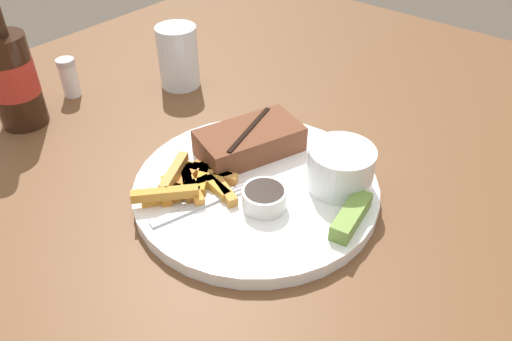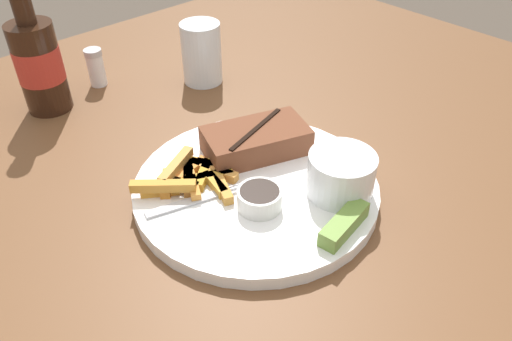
{
  "view_description": "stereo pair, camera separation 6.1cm",
  "coord_description": "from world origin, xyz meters",
  "px_view_note": "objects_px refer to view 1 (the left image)",
  "views": [
    {
      "loc": [
        -0.37,
        -0.31,
        1.18
      ],
      "look_at": [
        0.0,
        0.0,
        0.8
      ],
      "focal_mm": 35.0,
      "sensor_mm": 36.0,
      "label": 1
    },
    {
      "loc": [
        -0.33,
        -0.35,
        1.18
      ],
      "look_at": [
        0.0,
        0.0,
        0.8
      ],
      "focal_mm": 35.0,
      "sensor_mm": 36.0,
      "label": 2
    }
  ],
  "objects_px": {
    "beer_bottle": "(11,75)",
    "dinner_plate": "(256,188)",
    "drinking_glass": "(178,57)",
    "salt_shaker": "(70,77)",
    "dipping_sauce_cup": "(264,197)",
    "fork_utensil": "(198,206)",
    "steak_portion": "(250,141)",
    "pickle_spear": "(351,216)",
    "coleslaw_cup": "(341,166)"
  },
  "relations": [
    {
      "from": "dipping_sauce_cup",
      "to": "beer_bottle",
      "type": "distance_m",
      "value": 0.43
    },
    {
      "from": "dipping_sauce_cup",
      "to": "coleslaw_cup",
      "type": "bearing_deg",
      "value": -27.29
    },
    {
      "from": "drinking_glass",
      "to": "steak_portion",
      "type": "bearing_deg",
      "value": -111.81
    },
    {
      "from": "steak_portion",
      "to": "coleslaw_cup",
      "type": "xyz_separation_m",
      "value": [
        0.02,
        -0.13,
        0.01
      ]
    },
    {
      "from": "dinner_plate",
      "to": "salt_shaker",
      "type": "relative_size",
      "value": 4.75
    },
    {
      "from": "steak_portion",
      "to": "salt_shaker",
      "type": "bearing_deg",
      "value": 97.31
    },
    {
      "from": "dinner_plate",
      "to": "pickle_spear",
      "type": "bearing_deg",
      "value": -83.63
    },
    {
      "from": "coleslaw_cup",
      "to": "drinking_glass",
      "type": "distance_m",
      "value": 0.38
    },
    {
      "from": "dinner_plate",
      "to": "pickle_spear",
      "type": "relative_size",
      "value": 3.87
    },
    {
      "from": "coleslaw_cup",
      "to": "pickle_spear",
      "type": "relative_size",
      "value": 1.03
    },
    {
      "from": "steak_portion",
      "to": "fork_utensil",
      "type": "distance_m",
      "value": 0.13
    },
    {
      "from": "drinking_glass",
      "to": "salt_shaker",
      "type": "relative_size",
      "value": 1.6
    },
    {
      "from": "pickle_spear",
      "to": "salt_shaker",
      "type": "relative_size",
      "value": 1.23
    },
    {
      "from": "dipping_sauce_cup",
      "to": "pickle_spear",
      "type": "distance_m",
      "value": 0.1
    },
    {
      "from": "pickle_spear",
      "to": "drinking_glass",
      "type": "bearing_deg",
      "value": 72.99
    },
    {
      "from": "salt_shaker",
      "to": "beer_bottle",
      "type": "bearing_deg",
      "value": -170.34
    },
    {
      "from": "salt_shaker",
      "to": "drinking_glass",
      "type": "bearing_deg",
      "value": -38.88
    },
    {
      "from": "dinner_plate",
      "to": "steak_portion",
      "type": "distance_m",
      "value": 0.07
    },
    {
      "from": "drinking_glass",
      "to": "salt_shaker",
      "type": "distance_m",
      "value": 0.18
    },
    {
      "from": "drinking_glass",
      "to": "salt_shaker",
      "type": "xyz_separation_m",
      "value": [
        -0.14,
        0.11,
        -0.02
      ]
    },
    {
      "from": "dipping_sauce_cup",
      "to": "drinking_glass",
      "type": "distance_m",
      "value": 0.36
    },
    {
      "from": "beer_bottle",
      "to": "dinner_plate",
      "type": "bearing_deg",
      "value": -75.97
    },
    {
      "from": "coleslaw_cup",
      "to": "dinner_plate",
      "type": "bearing_deg",
      "value": 127.89
    },
    {
      "from": "dipping_sauce_cup",
      "to": "salt_shaker",
      "type": "height_order",
      "value": "salt_shaker"
    },
    {
      "from": "steak_portion",
      "to": "dipping_sauce_cup",
      "type": "relative_size",
      "value": 2.9
    },
    {
      "from": "dipping_sauce_cup",
      "to": "drinking_glass",
      "type": "height_order",
      "value": "drinking_glass"
    },
    {
      "from": "dinner_plate",
      "to": "pickle_spear",
      "type": "xyz_separation_m",
      "value": [
        0.01,
        -0.13,
        0.02
      ]
    },
    {
      "from": "coleslaw_cup",
      "to": "salt_shaker",
      "type": "distance_m",
      "value": 0.49
    },
    {
      "from": "dipping_sauce_cup",
      "to": "drinking_glass",
      "type": "relative_size",
      "value": 0.51
    },
    {
      "from": "dinner_plate",
      "to": "fork_utensil",
      "type": "distance_m",
      "value": 0.08
    },
    {
      "from": "dipping_sauce_cup",
      "to": "beer_bottle",
      "type": "relative_size",
      "value": 0.24
    },
    {
      "from": "dipping_sauce_cup",
      "to": "fork_utensil",
      "type": "distance_m",
      "value": 0.08
    },
    {
      "from": "steak_portion",
      "to": "fork_utensil",
      "type": "height_order",
      "value": "steak_portion"
    },
    {
      "from": "dinner_plate",
      "to": "beer_bottle",
      "type": "relative_size",
      "value": 1.36
    },
    {
      "from": "drinking_glass",
      "to": "beer_bottle",
      "type": "bearing_deg",
      "value": 157.95
    },
    {
      "from": "coleslaw_cup",
      "to": "beer_bottle",
      "type": "xyz_separation_m",
      "value": [
        -0.16,
        0.46,
        0.03
      ]
    },
    {
      "from": "coleslaw_cup",
      "to": "dipping_sauce_cup",
      "type": "bearing_deg",
      "value": 152.71
    },
    {
      "from": "drinking_glass",
      "to": "pickle_spear",
      "type": "bearing_deg",
      "value": -107.01
    },
    {
      "from": "beer_bottle",
      "to": "steak_portion",
      "type": "bearing_deg",
      "value": -66.87
    },
    {
      "from": "dipping_sauce_cup",
      "to": "salt_shaker",
      "type": "xyz_separation_m",
      "value": [
        0.03,
        0.43,
        0.0
      ]
    },
    {
      "from": "steak_portion",
      "to": "fork_utensil",
      "type": "relative_size",
      "value": 1.18
    },
    {
      "from": "coleslaw_cup",
      "to": "pickle_spear",
      "type": "height_order",
      "value": "coleslaw_cup"
    },
    {
      "from": "dinner_plate",
      "to": "pickle_spear",
      "type": "height_order",
      "value": "pickle_spear"
    },
    {
      "from": "dinner_plate",
      "to": "coleslaw_cup",
      "type": "xyz_separation_m",
      "value": [
        0.06,
        -0.08,
        0.04
      ]
    },
    {
      "from": "fork_utensil",
      "to": "salt_shaker",
      "type": "relative_size",
      "value": 2.02
    },
    {
      "from": "fork_utensil",
      "to": "beer_bottle",
      "type": "relative_size",
      "value": 0.58
    },
    {
      "from": "dinner_plate",
      "to": "drinking_glass",
      "type": "height_order",
      "value": "drinking_glass"
    },
    {
      "from": "steak_portion",
      "to": "beer_bottle",
      "type": "relative_size",
      "value": 0.68
    },
    {
      "from": "pickle_spear",
      "to": "drinking_glass",
      "type": "xyz_separation_m",
      "value": [
        0.13,
        0.42,
        0.02
      ]
    },
    {
      "from": "coleslaw_cup",
      "to": "dipping_sauce_cup",
      "type": "relative_size",
      "value": 1.54
    }
  ]
}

